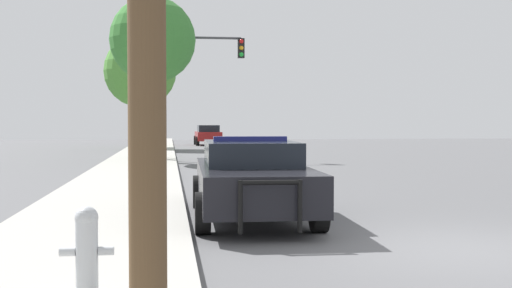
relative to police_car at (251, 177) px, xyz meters
The scene contains 8 objects.
ground_plane 4.14m from the police_car, 53.43° to the right, with size 110.00×110.00×0.00m, color #565659.
sidewalk_left 4.28m from the police_car, 129.28° to the right, with size 3.00×110.00×0.13m.
police_car is the anchor object (origin of this frame).
fire_hydrant 5.95m from the police_car, 112.16° to the right, with size 0.49×0.22×0.85m.
traffic_light 18.17m from the police_car, 91.38° to the left, with size 4.01×0.35×5.61m.
car_background_distant 36.78m from the police_car, 87.74° to the left, with size 2.04×4.08×1.51m.
tree_sidewalk_mid 17.65m from the police_car, 97.30° to the left, with size 3.75×3.75×7.09m.
tree_sidewalk_far 30.93m from the police_car, 96.18° to the left, with size 4.64×4.64×7.22m.
Camera 1 is at (-3.91, -8.28, 1.76)m, focal length 45.00 mm.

